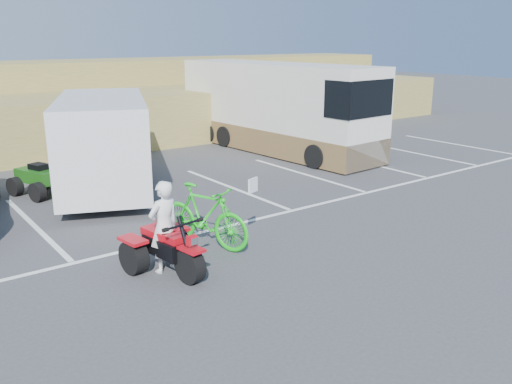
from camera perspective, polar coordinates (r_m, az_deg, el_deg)
ground at (r=10.00m, az=0.86°, el=-8.25°), size 100.00×100.00×0.00m
parking_stripes at (r=13.63m, az=-6.66°, el=-1.64°), size 28.00×5.16×0.01m
grass_embankment at (r=23.54m, az=-22.93°, el=8.19°), size 40.00×8.50×3.10m
red_trike_atv at (r=10.02m, az=-8.92°, el=-8.41°), size 1.46×1.81×1.07m
rider at (r=9.82m, az=-9.65°, el=-3.63°), size 0.67×0.49×1.70m
green_dirt_bike at (r=10.97m, az=-5.46°, el=-2.50°), size 1.32×2.21×1.28m
cargo_trailer at (r=15.26m, az=-15.75°, el=5.13°), size 4.14×5.93×2.57m
rv_motorhome at (r=20.36m, az=2.11°, el=8.26°), size 2.82×8.93×3.16m
quad_atv_green at (r=15.76m, az=-21.62°, el=-0.26°), size 1.53×1.75×0.96m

